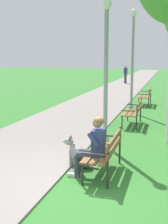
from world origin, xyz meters
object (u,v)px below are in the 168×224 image
Objects in this scene: dog_grey at (79,156)px; pedestrian_distant at (126,74)px; lamp_post_mid at (133,60)px; park_bench_far at (146,95)px; park_bench_near at (106,150)px; lamp_post_near at (106,72)px; park_bench_mid at (134,111)px; person_seated_on_near_bench at (93,144)px.

pedestrian_distant reaches higher than dog_grey.
park_bench_far is at bearing 78.03° from lamp_post_mid.
park_bench_near is 7.47m from lamp_post_mid.
park_bench_far is at bearing -77.15° from pedestrian_distant.
park_bench_far is at bearing 89.43° from park_bench_near.
dog_grey is 0.22× the size of lamp_post_near.
lamp_post_near is at bearing 102.20° from park_bench_near.
person_seated_on_near_bench reaches higher than park_bench_mid.
dog_grey is at bearing 161.65° from park_bench_near.
park_bench_mid is at bearing 80.85° from lamp_post_near.
lamp_post_mid is at bearing 98.81° from park_bench_mid.
park_bench_mid is 4.95m from person_seated_on_near_bench.
park_bench_mid is at bearing 87.36° from person_seated_on_near_bench.
lamp_post_mid is (-0.47, -2.20, 1.74)m from park_bench_far.
lamp_post_near reaches higher than person_seated_on_near_bench.
park_bench_near is 21.87m from pedestrian_distant.
park_bench_far is 0.39× the size of lamp_post_near.
person_seated_on_near_bench is at bearing -132.05° from park_bench_near.
lamp_post_near is at bearing -90.54° from lamp_post_mid.
lamp_post_near is at bearing 82.99° from dog_grey.
pedestrian_distant reaches higher than person_seated_on_near_bench.
lamp_post_near is at bearing -99.15° from park_bench_mid.
park_bench_near and park_bench_mid have the same top height.
pedestrian_distant is at bearing 96.48° from person_seated_on_near_bench.
park_bench_near is 9.46m from park_bench_far.
pedestrian_distant is at bearing 95.48° from dog_grey.
park_bench_near is at bearing -77.80° from lamp_post_near.
person_seated_on_near_bench is at bearing -84.35° from lamp_post_near.
park_bench_far reaches higher than dog_grey.
dog_grey is 21.59m from pedestrian_distant.
lamp_post_mid is at bearing -80.85° from pedestrian_distant.
park_bench_near is 0.91× the size of pedestrian_distant.
park_bench_near is at bearing -90.57° from park_bench_far.
person_seated_on_near_bench is 22.07m from pedestrian_distant.
pedestrian_distant is (-2.72, 16.98, 0.33)m from park_bench_mid.
park_bench_near is 2.50m from lamp_post_near.
lamp_post_near is at bearing -93.95° from park_bench_far.
dog_grey is at bearing -84.52° from pedestrian_distant.
park_bench_mid is 4.74m from park_bench_far.
lamp_post_near reaches higher than park_bench_far.
person_seated_on_near_bench reaches higher than dog_grey.
person_seated_on_near_bench is at bearing -88.73° from lamp_post_mid.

